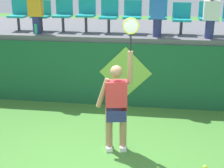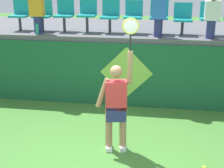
{
  "view_description": "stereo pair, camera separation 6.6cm",
  "coord_description": "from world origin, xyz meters",
  "px_view_note": "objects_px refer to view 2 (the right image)",
  "views": [
    {
      "loc": [
        0.96,
        -4.85,
        3.2
      ],
      "look_at": [
        0.12,
        1.01,
        1.17
      ],
      "focal_mm": 53.72,
      "sensor_mm": 36.0,
      "label": 1
    },
    {
      "loc": [
        1.02,
        -4.84,
        3.2
      ],
      "look_at": [
        0.12,
        1.01,
        1.17
      ],
      "focal_mm": 53.72,
      "sensor_mm": 36.0,
      "label": 2
    }
  ],
  "objects_px": {
    "tennis_player": "(116,104)",
    "stadium_chair_7": "(183,17)",
    "water_bottle": "(37,29)",
    "stadium_chair_4": "(110,14)",
    "stadium_chair_0": "(20,12)",
    "stadium_chair_2": "(65,13)",
    "spectator_0": "(37,9)",
    "stadium_chair_3": "(88,12)",
    "stadium_chair_6": "(159,14)",
    "spectator_2": "(159,12)",
    "stadium_chair_8": "(209,16)",
    "stadium_chair_1": "(43,14)",
    "spectator_1": "(212,14)",
    "tennis_ball": "(204,167)",
    "stadium_chair_5": "(134,15)"
  },
  "relations": [
    {
      "from": "tennis_player",
      "to": "stadium_chair_7",
      "type": "distance_m",
      "value": 3.35
    },
    {
      "from": "water_bottle",
      "to": "stadium_chair_4",
      "type": "relative_size",
      "value": 0.3
    },
    {
      "from": "stadium_chair_4",
      "to": "stadium_chair_0",
      "type": "bearing_deg",
      "value": -179.99
    },
    {
      "from": "stadium_chair_2",
      "to": "spectator_0",
      "type": "relative_size",
      "value": 0.69
    },
    {
      "from": "water_bottle",
      "to": "stadium_chair_3",
      "type": "bearing_deg",
      "value": 24.43
    },
    {
      "from": "stadium_chair_4",
      "to": "stadium_chair_7",
      "type": "relative_size",
      "value": 1.12
    },
    {
      "from": "tennis_player",
      "to": "stadium_chair_2",
      "type": "height_order",
      "value": "stadium_chair_2"
    },
    {
      "from": "stadium_chair_6",
      "to": "spectator_2",
      "type": "xyz_separation_m",
      "value": [
        -0.0,
        -0.43,
        0.1
      ]
    },
    {
      "from": "stadium_chair_4",
      "to": "stadium_chair_8",
      "type": "bearing_deg",
      "value": -0.19
    },
    {
      "from": "water_bottle",
      "to": "stadium_chair_1",
      "type": "relative_size",
      "value": 0.33
    },
    {
      "from": "stadium_chair_1",
      "to": "stadium_chair_4",
      "type": "xyz_separation_m",
      "value": [
        1.76,
        0.01,
        0.03
      ]
    },
    {
      "from": "stadium_chair_4",
      "to": "spectator_1",
      "type": "height_order",
      "value": "spectator_1"
    },
    {
      "from": "tennis_player",
      "to": "tennis_ball",
      "type": "xyz_separation_m",
      "value": [
        1.57,
        -0.44,
        -0.88
      ]
    },
    {
      "from": "stadium_chair_0",
      "to": "stadium_chair_8",
      "type": "xyz_separation_m",
      "value": [
        4.8,
        -0.01,
        -0.0
      ]
    },
    {
      "from": "water_bottle",
      "to": "stadium_chair_0",
      "type": "xyz_separation_m",
      "value": [
        -0.64,
        0.53,
        0.33
      ]
    },
    {
      "from": "stadium_chair_5",
      "to": "stadium_chair_6",
      "type": "height_order",
      "value": "stadium_chair_6"
    },
    {
      "from": "tennis_player",
      "to": "stadium_chair_6",
      "type": "height_order",
      "value": "stadium_chair_6"
    },
    {
      "from": "water_bottle",
      "to": "spectator_2",
      "type": "distance_m",
      "value": 3.0
    },
    {
      "from": "stadium_chair_0",
      "to": "spectator_0",
      "type": "relative_size",
      "value": 0.73
    },
    {
      "from": "tennis_ball",
      "to": "stadium_chair_3",
      "type": "height_order",
      "value": "stadium_chair_3"
    },
    {
      "from": "stadium_chair_0",
      "to": "stadium_chair_3",
      "type": "bearing_deg",
      "value": -0.04
    },
    {
      "from": "stadium_chair_6",
      "to": "spectator_2",
      "type": "distance_m",
      "value": 0.44
    },
    {
      "from": "stadium_chair_3",
      "to": "tennis_player",
      "type": "bearing_deg",
      "value": -68.34
    },
    {
      "from": "stadium_chair_8",
      "to": "stadium_chair_0",
      "type": "bearing_deg",
      "value": 179.91
    },
    {
      "from": "stadium_chair_7",
      "to": "stadium_chair_6",
      "type": "bearing_deg",
      "value": 179.08
    },
    {
      "from": "stadium_chair_4",
      "to": "stadium_chair_5",
      "type": "relative_size",
      "value": 1.06
    },
    {
      "from": "stadium_chair_0",
      "to": "stadium_chair_1",
      "type": "height_order",
      "value": "stadium_chair_0"
    },
    {
      "from": "stadium_chair_2",
      "to": "stadium_chair_8",
      "type": "distance_m",
      "value": 3.6
    },
    {
      "from": "spectator_2",
      "to": "stadium_chair_1",
      "type": "bearing_deg",
      "value": 171.97
    },
    {
      "from": "stadium_chair_0",
      "to": "stadium_chair_6",
      "type": "relative_size",
      "value": 0.93
    },
    {
      "from": "stadium_chair_1",
      "to": "spectator_1",
      "type": "relative_size",
      "value": 0.74
    },
    {
      "from": "tennis_player",
      "to": "stadium_chair_5",
      "type": "distance_m",
      "value": 3.14
    },
    {
      "from": "tennis_ball",
      "to": "water_bottle",
      "type": "distance_m",
      "value": 5.11
    },
    {
      "from": "water_bottle",
      "to": "stadium_chair_5",
      "type": "distance_m",
      "value": 2.41
    },
    {
      "from": "tennis_ball",
      "to": "stadium_chair_0",
      "type": "distance_m",
      "value": 6.0
    },
    {
      "from": "stadium_chair_0",
      "to": "stadium_chair_4",
      "type": "height_order",
      "value": "stadium_chair_4"
    },
    {
      "from": "stadium_chair_7",
      "to": "tennis_player",
      "type": "bearing_deg",
      "value": -112.98
    },
    {
      "from": "tennis_player",
      "to": "stadium_chair_4",
      "type": "xyz_separation_m",
      "value": [
        -0.57,
        2.89,
        1.24
      ]
    },
    {
      "from": "stadium_chair_0",
      "to": "spectator_0",
      "type": "bearing_deg",
      "value": -33.84
    },
    {
      "from": "stadium_chair_1",
      "to": "spectator_2",
      "type": "xyz_separation_m",
      "value": [
        2.98,
        -0.42,
        0.15
      ]
    },
    {
      "from": "water_bottle",
      "to": "stadium_chair_8",
      "type": "relative_size",
      "value": 0.32
    },
    {
      "from": "stadium_chair_3",
      "to": "stadium_chair_5",
      "type": "height_order",
      "value": "stadium_chair_3"
    },
    {
      "from": "tennis_player",
      "to": "stadium_chair_3",
      "type": "distance_m",
      "value": 3.36
    },
    {
      "from": "tennis_player",
      "to": "spectator_2",
      "type": "height_order",
      "value": "spectator_2"
    },
    {
      "from": "stadium_chair_5",
      "to": "spectator_0",
      "type": "bearing_deg",
      "value": -170.19
    },
    {
      "from": "stadium_chair_7",
      "to": "spectator_2",
      "type": "xyz_separation_m",
      "value": [
        -0.58,
        -0.42,
        0.17
      ]
    },
    {
      "from": "stadium_chair_7",
      "to": "spectator_0",
      "type": "height_order",
      "value": "spectator_0"
    },
    {
      "from": "water_bottle",
      "to": "stadium_chair_2",
      "type": "distance_m",
      "value": 0.83
    },
    {
      "from": "tennis_ball",
      "to": "stadium_chair_7",
      "type": "relative_size",
      "value": 0.09
    },
    {
      "from": "stadium_chair_4",
      "to": "stadium_chair_8",
      "type": "height_order",
      "value": "stadium_chair_4"
    }
  ]
}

